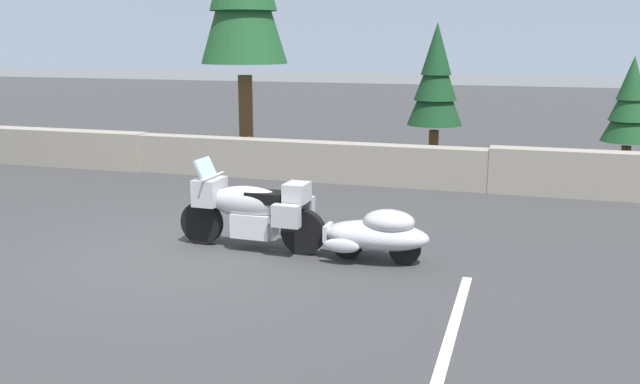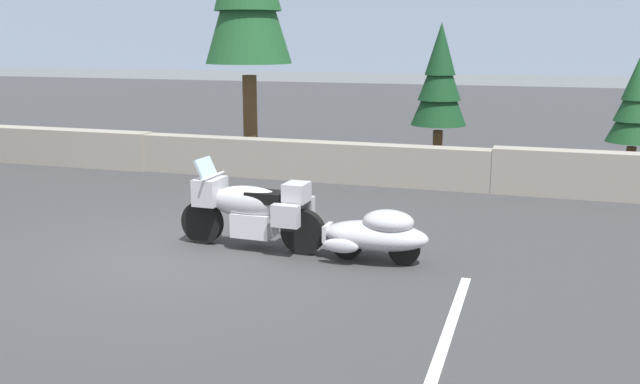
% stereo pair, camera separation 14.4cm
% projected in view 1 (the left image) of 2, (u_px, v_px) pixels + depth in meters
% --- Properties ---
extents(ground_plane, '(80.00, 80.00, 0.00)m').
position_uv_depth(ground_plane, '(177.00, 256.00, 9.95)').
color(ground_plane, '#38383A').
extents(stone_guard_wall, '(24.00, 0.57, 0.93)m').
position_uv_depth(stone_guard_wall, '(295.00, 160.00, 15.32)').
color(stone_guard_wall, gray).
rests_on(stone_guard_wall, ground).
extents(distant_ridgeline, '(240.00, 80.00, 16.00)m').
position_uv_depth(distant_ridgeline, '(503.00, 4.00, 97.65)').
color(distant_ridgeline, '#99A8BF').
rests_on(distant_ridgeline, ground).
extents(touring_motorcycle, '(2.31, 0.77, 1.33)m').
position_uv_depth(touring_motorcycle, '(251.00, 208.00, 10.20)').
color(touring_motorcycle, black).
rests_on(touring_motorcycle, ground).
extents(car_shaped_trailer, '(2.21, 0.79, 0.76)m').
position_uv_depth(car_shaped_trailer, '(377.00, 233.00, 9.64)').
color(car_shaped_trailer, black).
rests_on(car_shaped_trailer, ground).
extents(pine_tree_secondary, '(1.12, 1.12, 2.73)m').
position_uv_depth(pine_tree_secondary, '(631.00, 104.00, 14.85)').
color(pine_tree_secondary, brown).
rests_on(pine_tree_secondary, ground).
extents(pine_tree_far_right, '(1.27, 1.27, 3.45)m').
position_uv_depth(pine_tree_far_right, '(436.00, 80.00, 15.79)').
color(pine_tree_far_right, brown).
rests_on(pine_tree_far_right, ground).
extents(parking_stripe_marker, '(0.12, 3.60, 0.01)m').
position_uv_depth(parking_stripe_marker, '(452.00, 332.00, 7.38)').
color(parking_stripe_marker, silver).
rests_on(parking_stripe_marker, ground).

